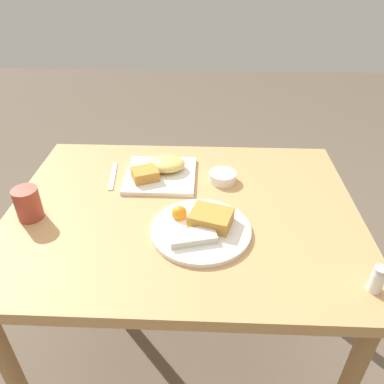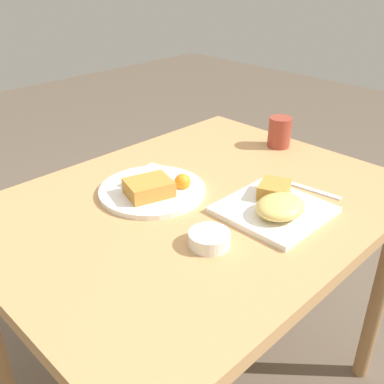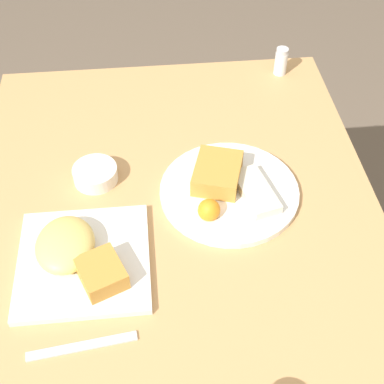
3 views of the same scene
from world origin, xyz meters
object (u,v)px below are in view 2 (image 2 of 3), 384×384
plate_square_near (276,206)px  sauce_ramekin (209,238)px  plate_oval_far (153,188)px  butter_knife (309,189)px  coffee_mug (279,132)px

plate_square_near → sauce_ramekin: size_ratio=2.57×
plate_oval_far → butter_knife: 0.42m
plate_oval_far → coffee_mug: size_ratio=2.89×
sauce_ramekin → coffee_mug: coffee_mug is taller
plate_square_near → sauce_ramekin: 0.21m
plate_oval_far → coffee_mug: (0.50, -0.04, 0.03)m
plate_oval_far → sauce_ramekin: bearing=-103.9°
plate_oval_far → coffee_mug: 0.51m
plate_square_near → plate_oval_far: plate_square_near is taller
plate_oval_far → sauce_ramekin: (-0.07, -0.27, 0.00)m
coffee_mug → plate_square_near: bearing=-145.4°
sauce_ramekin → butter_knife: sauce_ramekin is taller
sauce_ramekin → coffee_mug: bearing=21.4°
sauce_ramekin → plate_square_near: bearing=-6.3°
plate_oval_far → plate_square_near: bearing=-63.3°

